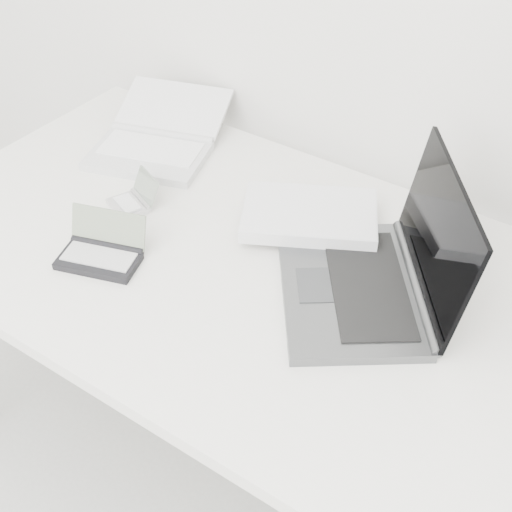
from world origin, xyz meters
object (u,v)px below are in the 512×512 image
Objects in this scene: laptop_large at (351,252)px; netbook_open_white at (156,141)px; desk at (280,292)px; palmtop_charcoal at (102,252)px.

netbook_open_white is at bearing -138.06° from laptop_large.
desk is 3.95× the size of netbook_open_white.
netbook_open_white is 2.22× the size of palmtop_charcoal.
desk is 8.77× the size of palmtop_charcoal.
palmtop_charcoal reaches higher than desk.
laptop_large is 3.10× the size of palmtop_charcoal.
laptop_large is 1.40× the size of netbook_open_white.
netbook_open_white is at bearing 156.58° from desk.
laptop_large reaches higher than desk.
palmtop_charcoal is at bearing -153.14° from desk.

